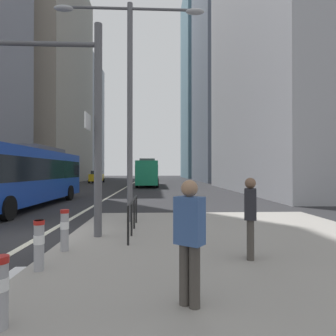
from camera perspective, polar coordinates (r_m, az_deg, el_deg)
name	(u,v)px	position (r m, az deg, el deg)	size (l,w,h in m)	color
ground_plane	(120,190)	(28.68, -9.59, -4.49)	(160.00, 160.00, 0.00)	#28282B
median_island	(232,243)	(7.91, 12.77, -14.60)	(9.00, 10.00, 0.15)	gray
lane_centre_line	(129,185)	(38.61, -7.78, -3.46)	(0.20, 80.00, 0.01)	beige
office_tower_left_mid	(42,77)	(55.32, -24.14, 16.48)	(12.51, 22.04, 36.23)	gray
office_tower_left_far	(78,120)	(75.61, -17.73, 9.25)	(10.28, 16.91, 29.53)	#9E9EA3
office_tower_right_mid	(227,50)	(58.84, 11.78, 22.27)	(10.88, 19.30, 49.53)	slate
office_tower_right_far	(204,84)	(82.10, 7.28, 16.39)	(11.23, 20.37, 51.70)	slate
city_bus_blue_oncoming	(24,174)	(16.96, -27.03, -1.01)	(2.83, 12.14, 3.40)	#14389E
city_bus_red_receding	(148,172)	(36.49, -4.04, -0.76)	(2.76, 11.26, 3.40)	#198456
car_oncoming_mid	(97,177)	(46.98, -14.19, -1.72)	(2.14, 4.19, 1.94)	gold
car_receding_near	(151,175)	(68.01, -3.55, -1.35)	(2.17, 4.36, 1.94)	#232838
traffic_signal_gantry	(35,96)	(8.92, -25.18, 12.93)	(5.30, 0.65, 6.00)	#515156
street_lamp_post	(130,81)	(10.92, -7.69, 16.99)	(5.50, 0.32, 8.00)	#56565B
bollard_front	(0,288)	(4.09, -30.78, -20.15)	(0.20, 0.20, 0.85)	#99999E
bollard_left	(39,243)	(5.91, -24.57, -13.53)	(0.20, 0.20, 0.93)	#99999E
bollard_right	(65,228)	(7.07, -20.12, -11.29)	(0.20, 0.20, 0.95)	#99999E
pedestrian_railing	(133,209)	(8.66, -7.09, -8.25)	(0.06, 3.07, 0.98)	black
pedestrian_waiting	(250,214)	(6.24, 16.28, -8.86)	(0.35, 0.44, 1.70)	#423D38
pedestrian_walking	(190,236)	(3.99, 4.36, -13.45)	(0.45, 0.42, 1.73)	#423D38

